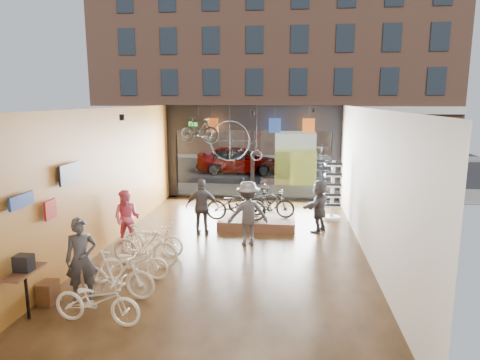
% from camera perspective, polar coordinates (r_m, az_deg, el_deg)
% --- Properties ---
extents(ground_plane, '(7.00, 12.00, 0.04)m').
position_cam_1_polar(ground_plane, '(11.91, -0.87, -9.16)').
color(ground_plane, black).
rests_on(ground_plane, ground).
extents(ceiling, '(7.00, 12.00, 0.04)m').
position_cam_1_polar(ceiling, '(11.20, -0.93, 9.65)').
color(ceiling, black).
rests_on(ceiling, ground).
extents(wall_left, '(0.04, 12.00, 3.80)m').
position_cam_1_polar(wall_left, '(12.35, -17.31, 0.31)').
color(wall_left, '#AC6C28').
rests_on(wall_left, ground).
extents(wall_right, '(0.04, 12.00, 3.80)m').
position_cam_1_polar(wall_right, '(11.49, 16.78, -0.42)').
color(wall_right, beige).
rests_on(wall_right, ground).
extents(wall_back, '(7.00, 0.04, 3.80)m').
position_cam_1_polar(wall_back, '(5.70, -8.94, -11.34)').
color(wall_back, beige).
rests_on(wall_back, ground).
extents(storefront, '(7.00, 0.26, 3.80)m').
position_cam_1_polar(storefront, '(17.30, 1.69, 3.65)').
color(storefront, black).
rests_on(storefront, ground).
extents(exit_sign, '(0.35, 0.06, 0.18)m').
position_cam_1_polar(exit_sign, '(17.44, -6.27, 7.44)').
color(exit_sign, '#198C26').
rests_on(exit_sign, storefront).
extents(street_road, '(30.00, 18.00, 0.02)m').
position_cam_1_polar(street_road, '(26.45, 3.34, 1.92)').
color(street_road, black).
rests_on(street_road, ground).
extents(sidewalk_near, '(30.00, 2.40, 0.12)m').
position_cam_1_polar(sidewalk_near, '(18.79, 1.97, -1.48)').
color(sidewalk_near, slate).
rests_on(sidewalk_near, ground).
extents(sidewalk_far, '(30.00, 2.00, 0.12)m').
position_cam_1_polar(sidewalk_far, '(30.40, 3.77, 3.20)').
color(sidewalk_far, slate).
rests_on(sidewalk_far, ground).
extents(opposite_building, '(26.00, 5.00, 14.00)m').
position_cam_1_polar(opposite_building, '(32.77, 4.16, 15.90)').
color(opposite_building, brown).
rests_on(opposite_building, ground).
extents(street_car, '(4.47, 1.80, 1.52)m').
position_cam_1_polar(street_car, '(23.50, -0.28, 2.73)').
color(street_car, gray).
rests_on(street_car, street_road).
extents(box_truck, '(2.01, 6.02, 2.37)m').
position_cam_1_polar(box_truck, '(22.29, 7.34, 3.31)').
color(box_truck, silver).
rests_on(box_truck, street_road).
extents(floor_bike_0, '(1.73, 0.74, 0.88)m').
position_cam_1_polar(floor_bike_0, '(8.45, -18.51, -14.99)').
color(floor_bike_0, white).
rests_on(floor_bike_0, ground_plane).
extents(floor_bike_1, '(1.68, 0.60, 0.99)m').
position_cam_1_polar(floor_bike_1, '(9.29, -16.10, -12.06)').
color(floor_bike_1, white).
rests_on(floor_bike_1, ground_plane).
extents(floor_bike_2, '(1.60, 0.70, 0.82)m').
position_cam_1_polar(floor_bike_2, '(10.09, -13.96, -10.63)').
color(floor_bike_2, white).
rests_on(floor_bike_2, ground_plane).
extents(floor_bike_3, '(1.76, 0.70, 1.03)m').
position_cam_1_polar(floor_bike_3, '(10.80, -12.56, -8.54)').
color(floor_bike_3, white).
rests_on(floor_bike_3, ground_plane).
extents(floor_bike_4, '(1.72, 0.78, 0.87)m').
position_cam_1_polar(floor_bike_4, '(11.51, -11.46, -7.70)').
color(floor_bike_4, white).
rests_on(floor_bike_4, ground_plane).
extents(display_platform, '(2.40, 1.80, 0.30)m').
position_cam_1_polar(display_platform, '(13.97, 2.36, -5.40)').
color(display_platform, brown).
rests_on(display_platform, ground_plane).
extents(display_bike_left, '(1.88, 0.68, 0.98)m').
position_cam_1_polar(display_bike_left, '(13.32, -0.54, -3.34)').
color(display_bike_left, black).
rests_on(display_bike_left, display_platform).
extents(display_bike_mid, '(1.62, 0.73, 0.94)m').
position_cam_1_polar(display_bike_mid, '(13.73, 4.10, -3.04)').
color(display_bike_mid, black).
rests_on(display_bike_mid, display_platform).
extents(display_bike_right, '(1.81, 1.05, 0.90)m').
position_cam_1_polar(display_bike_right, '(14.32, 1.79, -2.52)').
color(display_bike_right, black).
rests_on(display_bike_right, display_platform).
extents(customer_0, '(0.74, 0.63, 1.71)m').
position_cam_1_polar(customer_0, '(9.33, -20.38, -9.87)').
color(customer_0, '#3F3F44').
rests_on(customer_0, ground_plane).
extents(customer_1, '(0.78, 0.62, 1.58)m').
position_cam_1_polar(customer_1, '(12.28, -14.84, -4.94)').
color(customer_1, '#CC4C72').
rests_on(customer_1, ground_plane).
extents(customer_2, '(1.02, 0.47, 1.71)m').
position_cam_1_polar(customer_2, '(12.86, -5.05, -3.61)').
color(customer_2, '#3F3F44').
rests_on(customer_2, ground_plane).
extents(customer_3, '(1.32, 1.00, 1.81)m').
position_cam_1_polar(customer_3, '(11.94, 1.04, -4.46)').
color(customer_3, '#3F3F44').
rests_on(customer_3, ground_plane).
extents(customer_5, '(1.10, 1.57, 1.63)m').
position_cam_1_polar(customer_5, '(13.37, 10.50, -3.38)').
color(customer_5, '#3F3F44').
rests_on(customer_5, ground_plane).
extents(sunglasses_rack, '(0.61, 0.51, 2.01)m').
position_cam_1_polar(sunglasses_rack, '(14.73, 12.24, -1.37)').
color(sunglasses_rack, white).
rests_on(sunglasses_rack, ground_plane).
extents(wall_merch, '(0.40, 2.40, 2.60)m').
position_cam_1_polar(wall_merch, '(9.42, -24.92, -7.15)').
color(wall_merch, navy).
rests_on(wall_merch, wall_left).
extents(penny_farthing, '(1.86, 0.06, 1.49)m').
position_cam_1_polar(penny_farthing, '(15.59, -0.24, 5.09)').
color(penny_farthing, black).
rests_on(penny_farthing, ceiling).
extents(hung_bike, '(1.64, 0.82, 0.95)m').
position_cam_1_polar(hung_bike, '(15.69, -5.54, 6.64)').
color(hung_bike, black).
rests_on(hung_bike, ceiling).
extents(jersey_left, '(0.45, 0.03, 0.55)m').
position_cam_1_polar(jersey_left, '(16.60, -3.74, 7.32)').
color(jersey_left, '#CC5919').
rests_on(jersey_left, ceiling).
extents(jersey_mid, '(0.45, 0.03, 0.55)m').
position_cam_1_polar(jersey_mid, '(16.34, 4.66, 7.25)').
color(jersey_mid, '#1E3F99').
rests_on(jersey_mid, ceiling).
extents(jersey_right, '(0.45, 0.03, 0.55)m').
position_cam_1_polar(jersey_right, '(16.35, 9.13, 7.16)').
color(jersey_right, '#CC5919').
rests_on(jersey_right, ceiling).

